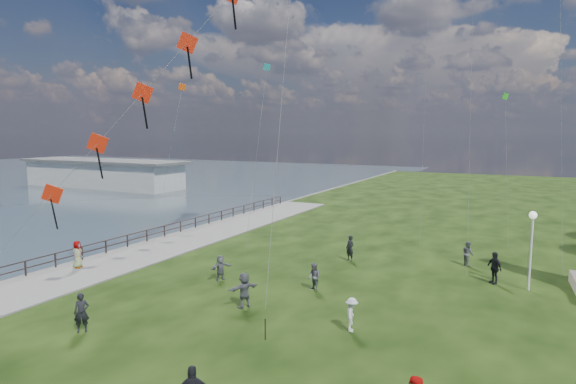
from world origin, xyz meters
The scene contains 14 objects.
waterfront centered at (-15.24, 8.99, -0.06)m, with size 200.00×200.00×1.51m.
pier_pavilion centered at (-52.00, 42.00, 1.84)m, with size 30.00×8.00×4.40m.
lamppost centered at (10.11, 14.85, 3.12)m, with size 0.40×0.40×4.33m.
person_0 centered at (-6.89, 0.12, 0.85)m, with size 0.62×0.41×1.71m, color black.
person_1 centered at (-0.21, 9.55, 0.76)m, with size 0.74×0.45×1.51m, color #595960.
person_2 centered at (3.39, 5.41, 0.74)m, with size 0.95×0.49×1.48m, color silver.
person_5 centered at (-5.77, 8.78, 0.73)m, with size 1.36×0.59×1.47m, color #595960.
person_6 centered at (-0.53, 16.12, 0.86)m, with size 0.63×0.41×1.72m, color black.
person_7 centered at (6.57, 18.48, 0.79)m, with size 0.77×0.47×1.58m, color #595960.
person_9 centered at (8.34, 15.30, 0.92)m, with size 1.07×0.55×1.83m, color black.
person_10 centered at (-15.00, 6.58, 0.85)m, with size 0.83×0.51×1.70m, color #595960.
person_11 centered at (-2.25, 5.74, 0.87)m, with size 1.62×0.70×1.75m, color #595960.
red_kite_train centered at (-6.08, 4.61, 11.15)m, with size 12.31×9.35×17.99m.
small_kites centered at (1.15, 22.09, 14.00)m, with size 26.44×18.73×29.43m.
Camera 1 is at (9.94, -13.44, 8.53)m, focal length 30.00 mm.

